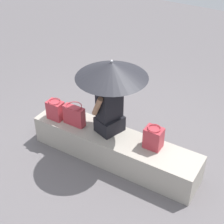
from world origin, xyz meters
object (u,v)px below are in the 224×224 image
(person_seated, at_px, (109,107))
(tote_bag_canvas, at_px, (154,138))
(shoulder_bag_spare, at_px, (74,115))
(handbag_black, at_px, (55,110))
(parasol, at_px, (112,70))

(person_seated, xyz_separation_m, tote_bag_canvas, (-0.66, 0.01, -0.24))
(person_seated, distance_m, shoulder_bag_spare, 0.56)
(person_seated, xyz_separation_m, handbag_black, (0.81, 0.16, -0.24))
(person_seated, height_order, parasol, parasol)
(person_seated, height_order, handbag_black, person_seated)
(handbag_black, relative_size, shoulder_bag_spare, 0.95)
(parasol, height_order, tote_bag_canvas, parasol)
(tote_bag_canvas, distance_m, shoulder_bag_spare, 1.16)
(person_seated, relative_size, shoulder_bag_spare, 2.89)
(parasol, xyz_separation_m, handbag_black, (0.85, 0.14, -0.81))
(parasol, height_order, shoulder_bag_spare, parasol)
(person_seated, height_order, tote_bag_canvas, person_seated)
(person_seated, relative_size, handbag_black, 3.03)
(handbag_black, bearing_deg, person_seated, -168.90)
(parasol, height_order, handbag_black, parasol)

